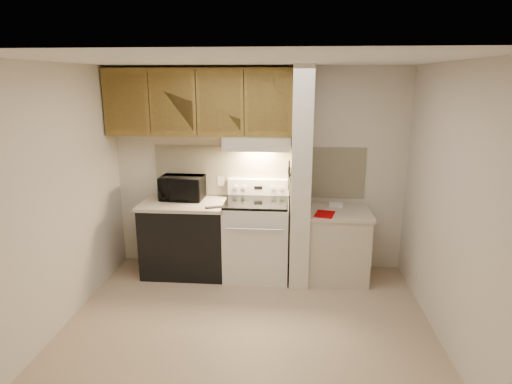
# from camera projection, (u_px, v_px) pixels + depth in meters

# --- Properties ---
(floor) EXTENTS (3.60, 3.60, 0.00)m
(floor) POSITION_uv_depth(u_px,v_px,m) (247.00, 326.00, 4.19)
(floor) COLOR tan
(floor) RESTS_ON ground
(ceiling) EXTENTS (3.60, 3.60, 0.00)m
(ceiling) POSITION_uv_depth(u_px,v_px,m) (246.00, 60.00, 3.55)
(ceiling) COLOR white
(ceiling) RESTS_ON wall_back
(wall_back) EXTENTS (3.60, 2.50, 0.02)m
(wall_back) POSITION_uv_depth(u_px,v_px,m) (259.00, 170.00, 5.32)
(wall_back) COLOR beige
(wall_back) RESTS_ON floor
(wall_left) EXTENTS (0.02, 3.00, 2.50)m
(wall_left) POSITION_uv_depth(u_px,v_px,m) (56.00, 200.00, 4.01)
(wall_left) COLOR beige
(wall_left) RESTS_ON floor
(wall_right) EXTENTS (0.02, 3.00, 2.50)m
(wall_right) POSITION_uv_depth(u_px,v_px,m) (452.00, 209.00, 3.73)
(wall_right) COLOR beige
(wall_right) RESTS_ON floor
(backsplash) EXTENTS (2.60, 0.02, 0.63)m
(backsplash) POSITION_uv_depth(u_px,v_px,m) (259.00, 171.00, 5.31)
(backsplash) COLOR #FFF4CA
(backsplash) RESTS_ON wall_back
(range_body) EXTENTS (0.76, 0.65, 0.92)m
(range_body) POSITION_uv_depth(u_px,v_px,m) (257.00, 240.00, 5.19)
(range_body) COLOR silver
(range_body) RESTS_ON floor
(oven_window) EXTENTS (0.50, 0.01, 0.30)m
(oven_window) POSITION_uv_depth(u_px,v_px,m) (255.00, 246.00, 4.87)
(oven_window) COLOR black
(oven_window) RESTS_ON range_body
(oven_handle) EXTENTS (0.65, 0.02, 0.02)m
(oven_handle) POSITION_uv_depth(u_px,v_px,m) (254.00, 229.00, 4.78)
(oven_handle) COLOR silver
(oven_handle) RESTS_ON range_body
(cooktop) EXTENTS (0.74, 0.64, 0.03)m
(cooktop) POSITION_uv_depth(u_px,v_px,m) (257.00, 202.00, 5.07)
(cooktop) COLOR black
(cooktop) RESTS_ON range_body
(range_backguard) EXTENTS (0.76, 0.08, 0.20)m
(range_backguard) POSITION_uv_depth(u_px,v_px,m) (259.00, 187.00, 5.31)
(range_backguard) COLOR silver
(range_backguard) RESTS_ON range_body
(range_display) EXTENTS (0.10, 0.01, 0.04)m
(range_display) POSITION_uv_depth(u_px,v_px,m) (258.00, 188.00, 5.27)
(range_display) COLOR black
(range_display) RESTS_ON range_backguard
(range_knob_left_outer) EXTENTS (0.05, 0.02, 0.05)m
(range_knob_left_outer) POSITION_uv_depth(u_px,v_px,m) (236.00, 187.00, 5.29)
(range_knob_left_outer) COLOR silver
(range_knob_left_outer) RESTS_ON range_backguard
(range_knob_left_inner) EXTENTS (0.05, 0.02, 0.05)m
(range_knob_left_inner) POSITION_uv_depth(u_px,v_px,m) (244.00, 187.00, 5.28)
(range_knob_left_inner) COLOR silver
(range_knob_left_inner) RESTS_ON range_backguard
(range_knob_right_inner) EXTENTS (0.05, 0.02, 0.05)m
(range_knob_right_inner) POSITION_uv_depth(u_px,v_px,m) (273.00, 188.00, 5.25)
(range_knob_right_inner) COLOR silver
(range_knob_right_inner) RESTS_ON range_backguard
(range_knob_right_outer) EXTENTS (0.05, 0.02, 0.05)m
(range_knob_right_outer) POSITION_uv_depth(u_px,v_px,m) (281.00, 188.00, 5.25)
(range_knob_right_outer) COLOR silver
(range_knob_right_outer) RESTS_ON range_backguard
(dishwasher_front) EXTENTS (1.00, 0.63, 0.87)m
(dishwasher_front) POSITION_uv_depth(u_px,v_px,m) (186.00, 239.00, 5.27)
(dishwasher_front) COLOR black
(dishwasher_front) RESTS_ON floor
(left_countertop) EXTENTS (1.04, 0.67, 0.04)m
(left_countertop) POSITION_uv_depth(u_px,v_px,m) (184.00, 204.00, 5.15)
(left_countertop) COLOR beige
(left_countertop) RESTS_ON dishwasher_front
(spoon_rest) EXTENTS (0.20, 0.13, 0.01)m
(spoon_rest) POSITION_uv_depth(u_px,v_px,m) (214.00, 207.00, 4.92)
(spoon_rest) COLOR black
(spoon_rest) RESTS_ON left_countertop
(teal_jar) EXTENTS (0.09, 0.09, 0.10)m
(teal_jar) POSITION_uv_depth(u_px,v_px,m) (161.00, 193.00, 5.38)
(teal_jar) COLOR #295E5E
(teal_jar) RESTS_ON left_countertop
(outlet) EXTENTS (0.08, 0.01, 0.12)m
(outlet) POSITION_uv_depth(u_px,v_px,m) (221.00, 182.00, 5.37)
(outlet) COLOR beige
(outlet) RESTS_ON backsplash
(microwave) EXTENTS (0.53, 0.37, 0.29)m
(microwave) POSITION_uv_depth(u_px,v_px,m) (182.00, 188.00, 5.25)
(microwave) COLOR black
(microwave) RESTS_ON left_countertop
(partition_pillar) EXTENTS (0.22, 0.70, 2.50)m
(partition_pillar) POSITION_uv_depth(u_px,v_px,m) (301.00, 177.00, 4.94)
(partition_pillar) COLOR beige
(partition_pillar) RESTS_ON floor
(pillar_trim) EXTENTS (0.01, 0.70, 0.04)m
(pillar_trim) POSITION_uv_depth(u_px,v_px,m) (291.00, 173.00, 4.94)
(pillar_trim) COLOR brown
(pillar_trim) RESTS_ON partition_pillar
(knife_strip) EXTENTS (0.02, 0.42, 0.04)m
(knife_strip) POSITION_uv_depth(u_px,v_px,m) (290.00, 172.00, 4.88)
(knife_strip) COLOR black
(knife_strip) RESTS_ON partition_pillar
(knife_blade_a) EXTENTS (0.01, 0.03, 0.16)m
(knife_blade_a) POSITION_uv_depth(u_px,v_px,m) (289.00, 184.00, 4.76)
(knife_blade_a) COLOR silver
(knife_blade_a) RESTS_ON knife_strip
(knife_handle_a) EXTENTS (0.02, 0.02, 0.10)m
(knife_handle_a) POSITION_uv_depth(u_px,v_px,m) (289.00, 171.00, 4.71)
(knife_handle_a) COLOR black
(knife_handle_a) RESTS_ON knife_strip
(knife_blade_b) EXTENTS (0.01, 0.04, 0.18)m
(knife_blade_b) POSITION_uv_depth(u_px,v_px,m) (289.00, 183.00, 4.83)
(knife_blade_b) COLOR silver
(knife_blade_b) RESTS_ON knife_strip
(knife_handle_b) EXTENTS (0.02, 0.02, 0.10)m
(knife_handle_b) POSITION_uv_depth(u_px,v_px,m) (289.00, 169.00, 4.80)
(knife_handle_b) COLOR black
(knife_handle_b) RESTS_ON knife_strip
(knife_blade_c) EXTENTS (0.01, 0.04, 0.20)m
(knife_blade_c) POSITION_uv_depth(u_px,v_px,m) (289.00, 182.00, 4.92)
(knife_blade_c) COLOR silver
(knife_blade_c) RESTS_ON knife_strip
(knife_handle_c) EXTENTS (0.02, 0.02, 0.10)m
(knife_handle_c) POSITION_uv_depth(u_px,v_px,m) (289.00, 168.00, 4.86)
(knife_handle_c) COLOR black
(knife_handle_c) RESTS_ON knife_strip
(knife_blade_d) EXTENTS (0.01, 0.04, 0.16)m
(knife_blade_d) POSITION_uv_depth(u_px,v_px,m) (289.00, 179.00, 4.98)
(knife_blade_d) COLOR silver
(knife_blade_d) RESTS_ON knife_strip
(knife_handle_d) EXTENTS (0.02, 0.02, 0.10)m
(knife_handle_d) POSITION_uv_depth(u_px,v_px,m) (289.00, 166.00, 4.96)
(knife_handle_d) COLOR black
(knife_handle_d) RESTS_ON knife_strip
(knife_blade_e) EXTENTS (0.01, 0.04, 0.18)m
(knife_blade_e) POSITION_uv_depth(u_px,v_px,m) (289.00, 178.00, 5.07)
(knife_blade_e) COLOR silver
(knife_blade_e) RESTS_ON knife_strip
(knife_handle_e) EXTENTS (0.02, 0.02, 0.10)m
(knife_handle_e) POSITION_uv_depth(u_px,v_px,m) (289.00, 165.00, 5.04)
(knife_handle_e) COLOR black
(knife_handle_e) RESTS_ON knife_strip
(oven_mitt) EXTENTS (0.03, 0.11, 0.27)m
(oven_mitt) POSITION_uv_depth(u_px,v_px,m) (289.00, 178.00, 5.13)
(oven_mitt) COLOR slate
(oven_mitt) RESTS_ON partition_pillar
(right_cab_base) EXTENTS (0.70, 0.60, 0.81)m
(right_cab_base) POSITION_uv_depth(u_px,v_px,m) (337.00, 246.00, 5.12)
(right_cab_base) COLOR beige
(right_cab_base) RESTS_ON floor
(right_countertop) EXTENTS (0.74, 0.64, 0.04)m
(right_countertop) POSITION_uv_depth(u_px,v_px,m) (339.00, 213.00, 5.01)
(right_countertop) COLOR beige
(right_countertop) RESTS_ON right_cab_base
(red_folder) EXTENTS (0.27, 0.32, 0.01)m
(red_folder) POSITION_uv_depth(u_px,v_px,m) (325.00, 214.00, 4.88)
(red_folder) COLOR #A70103
(red_folder) RESTS_ON right_countertop
(white_box) EXTENTS (0.17, 0.13, 0.04)m
(white_box) POSITION_uv_depth(u_px,v_px,m) (336.00, 205.00, 5.18)
(white_box) COLOR white
(white_box) RESTS_ON right_countertop
(range_hood) EXTENTS (0.78, 0.44, 0.15)m
(range_hood) POSITION_uv_depth(u_px,v_px,m) (258.00, 143.00, 5.01)
(range_hood) COLOR beige
(range_hood) RESTS_ON upper_cabinets
(hood_lip) EXTENTS (0.78, 0.04, 0.06)m
(hood_lip) POSITION_uv_depth(u_px,v_px,m) (256.00, 149.00, 4.82)
(hood_lip) COLOR beige
(hood_lip) RESTS_ON range_hood
(upper_cabinets) EXTENTS (2.18, 0.33, 0.77)m
(upper_cabinets) POSITION_uv_depth(u_px,v_px,m) (199.00, 102.00, 4.99)
(upper_cabinets) COLOR brown
(upper_cabinets) RESTS_ON wall_back
(cab_door_a) EXTENTS (0.46, 0.01, 0.63)m
(cab_door_a) POSITION_uv_depth(u_px,v_px,m) (126.00, 103.00, 4.90)
(cab_door_a) COLOR brown
(cab_door_a) RESTS_ON upper_cabinets
(cab_gap_a) EXTENTS (0.01, 0.01, 0.73)m
(cab_gap_a) POSITION_uv_depth(u_px,v_px,m) (149.00, 103.00, 4.88)
(cab_gap_a) COLOR black
(cab_gap_a) RESTS_ON upper_cabinets
(cab_door_b) EXTENTS (0.46, 0.01, 0.63)m
(cab_door_b) POSITION_uv_depth(u_px,v_px,m) (172.00, 103.00, 4.85)
(cab_door_b) COLOR brown
(cab_door_b) RESTS_ON upper_cabinets
(cab_gap_b) EXTENTS (0.01, 0.01, 0.73)m
(cab_gap_b) POSITION_uv_depth(u_px,v_px,m) (196.00, 103.00, 4.83)
(cab_gap_b) COLOR black
(cab_gap_b) RESTS_ON upper_cabinets
(cab_door_c) EXTENTS (0.46, 0.01, 0.63)m
(cab_door_c) POSITION_uv_depth(u_px,v_px,m) (220.00, 103.00, 4.81)
(cab_door_c) COLOR brown
(cab_door_c) RESTS_ON upper_cabinets
(cab_gap_c) EXTENTS (0.01, 0.01, 0.73)m
(cab_gap_c) POSITION_uv_depth(u_px,v_px,m) (244.00, 103.00, 4.79)
(cab_gap_c) COLOR black
(cab_gap_c) RESTS_ON upper_cabinets
(cab_door_d) EXTENTS (0.46, 0.01, 0.63)m
(cab_door_d) POSITION_uv_depth(u_px,v_px,m) (268.00, 103.00, 4.77)
(cab_door_d) COLOR brown
(cab_door_d) RESTS_ON upper_cabinets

